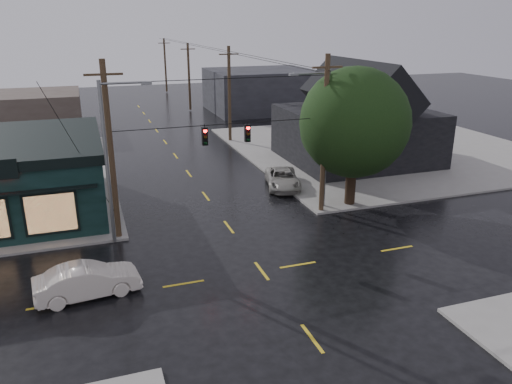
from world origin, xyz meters
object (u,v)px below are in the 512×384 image
object	(u,v)px
corner_tree	(355,123)
sedan_cream	(88,281)
utility_pole_nw	(119,238)
utility_pole_ne	(321,212)
suv_silver	(283,179)

from	to	relation	value
corner_tree	sedan_cream	size ratio (longest dim) A/B	1.97
utility_pole_nw	utility_pole_ne	size ratio (longest dim) A/B	1.00
utility_pole_nw	utility_pole_ne	bearing A→B (deg)	0.00
utility_pole_nw	utility_pole_ne	distance (m)	13.00
corner_tree	utility_pole_nw	bearing A→B (deg)	-178.14
utility_pole_ne	suv_silver	bearing A→B (deg)	95.10
sedan_cream	suv_silver	size ratio (longest dim) A/B	0.93
suv_silver	corner_tree	bearing A→B (deg)	-45.45
utility_pole_nw	suv_silver	world-z (taller)	utility_pole_nw
sedan_cream	utility_pole_nw	bearing A→B (deg)	-23.31
utility_pole_nw	corner_tree	bearing A→B (deg)	1.86
corner_tree	suv_silver	xyz separation A→B (m)	(-2.90, 5.10, -5.02)
corner_tree	sedan_cream	distance (m)	19.11
sedan_cream	corner_tree	bearing A→B (deg)	-75.66
utility_pole_nw	sedan_cream	world-z (taller)	utility_pole_nw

